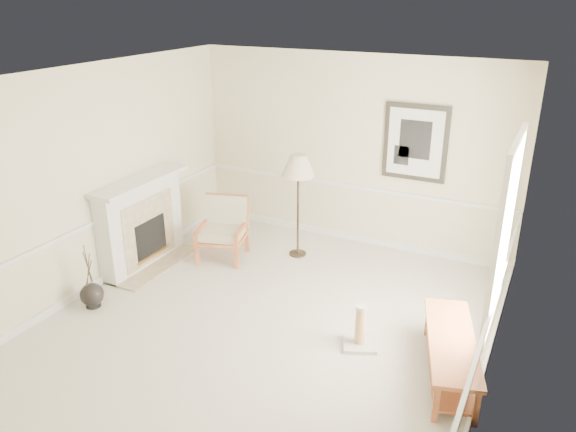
# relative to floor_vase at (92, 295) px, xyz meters

# --- Properties ---
(ground) EXTENTS (5.50, 5.50, 0.00)m
(ground) POSITION_rel_floor_vase_xyz_m (2.15, 0.65, -0.16)
(ground) COLOR silver
(ground) RESTS_ON ground
(room) EXTENTS (5.04, 5.54, 2.92)m
(room) POSITION_rel_floor_vase_xyz_m (2.28, 0.72, 1.71)
(room) COLOR beige
(room) RESTS_ON ground
(fireplace) EXTENTS (0.64, 1.64, 1.31)m
(fireplace) POSITION_rel_floor_vase_xyz_m (-0.20, 1.25, 0.48)
(fireplace) COLOR white
(fireplace) RESTS_ON ground
(floor_vase) EXTENTS (0.30, 0.30, 0.87)m
(floor_vase) POSITION_rel_floor_vase_xyz_m (0.00, 0.00, 0.00)
(floor_vase) COLOR black
(floor_vase) RESTS_ON ground
(armchair) EXTENTS (0.84, 0.87, 0.89)m
(armchair) POSITION_rel_floor_vase_xyz_m (0.68, 2.01, 0.32)
(armchair) COLOR #AC5C37
(armchair) RESTS_ON ground
(floor_lamp) EXTENTS (0.55, 0.55, 1.56)m
(floor_lamp) POSITION_rel_floor_vase_xyz_m (1.66, 2.50, 1.20)
(floor_lamp) COLOR black
(floor_lamp) RESTS_ON ground
(bench) EXTENTS (0.89, 1.63, 0.45)m
(bench) POSITION_rel_floor_vase_xyz_m (4.30, 0.63, 0.14)
(bench) COLOR #AC5C37
(bench) RESTS_ON ground
(scratching_post) EXTENTS (0.48, 0.48, 0.52)m
(scratching_post) POSITION_rel_floor_vase_xyz_m (3.30, 0.71, 0.00)
(scratching_post) COLOR beige
(scratching_post) RESTS_ON ground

